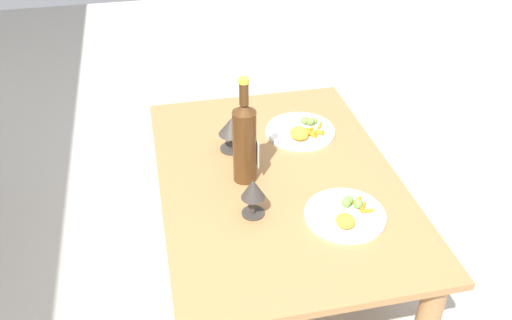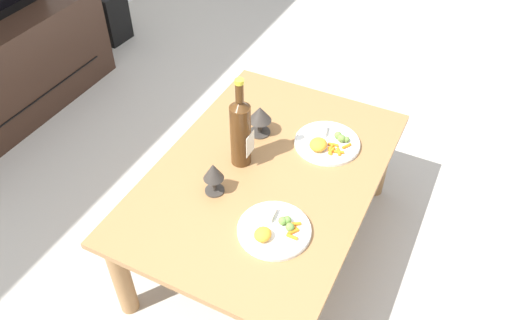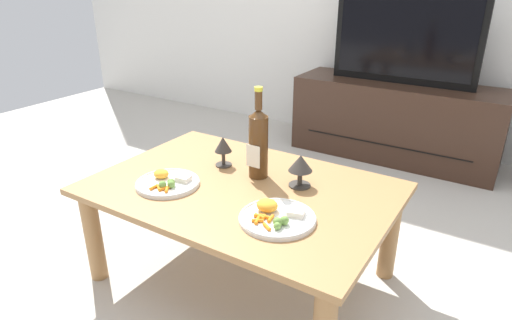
# 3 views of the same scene
# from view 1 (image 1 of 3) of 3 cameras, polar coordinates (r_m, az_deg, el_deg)

# --- Properties ---
(ground_plane) EXTENTS (6.40, 6.40, 0.00)m
(ground_plane) POSITION_cam_1_polar(r_m,az_deg,el_deg) (2.15, 2.01, -10.92)
(ground_plane) COLOR #B7B2A8
(dining_table) EXTENTS (1.16, 0.79, 0.43)m
(dining_table) POSITION_cam_1_polar(r_m,az_deg,el_deg) (1.90, 2.23, -3.28)
(dining_table) COLOR #9E7042
(dining_table) RESTS_ON ground_plane
(wine_bottle) EXTENTS (0.08, 0.08, 0.37)m
(wine_bottle) POSITION_cam_1_polar(r_m,az_deg,el_deg) (1.76, -1.18, 2.06)
(wine_bottle) COLOR #4C2D14
(wine_bottle) RESTS_ON dining_table
(goblet_left) EXTENTS (0.07, 0.07, 0.13)m
(goblet_left) POSITION_cam_1_polar(r_m,az_deg,el_deg) (1.65, -0.31, -3.23)
(goblet_left) COLOR #38332D
(goblet_left) RESTS_ON dining_table
(goblet_right) EXTENTS (0.09, 0.09, 0.13)m
(goblet_right) POSITION_cam_1_polar(r_m,az_deg,el_deg) (1.95, -2.55, 3.31)
(goblet_right) COLOR #38332D
(goblet_right) RESTS_ON dining_table
(dinner_plate_left) EXTENTS (0.25, 0.25, 0.05)m
(dinner_plate_left) POSITION_cam_1_polar(r_m,az_deg,el_deg) (1.71, 9.19, -5.51)
(dinner_plate_left) COLOR white
(dinner_plate_left) RESTS_ON dining_table
(dinner_plate_right) EXTENTS (0.26, 0.26, 0.05)m
(dinner_plate_right) POSITION_cam_1_polar(r_m,az_deg,el_deg) (2.08, 4.62, 3.07)
(dinner_plate_right) COLOR white
(dinner_plate_right) RESTS_ON dining_table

